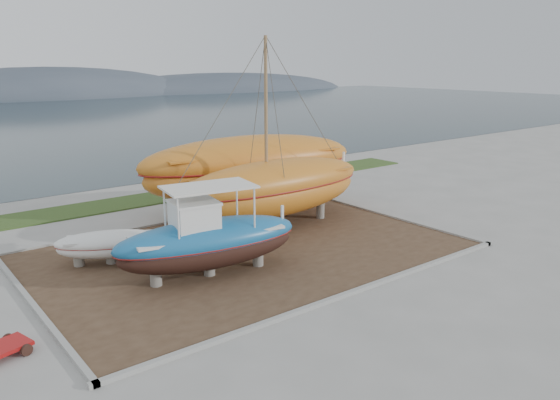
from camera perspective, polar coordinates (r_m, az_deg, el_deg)
ground at (r=21.45m, az=2.92°, el=-8.21°), size 140.00×140.00×0.00m
dirt_patch at (r=24.39m, az=-3.27°, el=-5.31°), size 18.00×12.00×0.06m
curb_frame at (r=24.37m, az=-3.27°, el=-5.21°), size 18.60×12.60×0.15m
grass_strip at (r=34.09m, az=-14.40°, el=-0.02°), size 44.00×3.00×0.08m
blue_caique at (r=21.19m, az=-7.52°, el=-3.28°), size 7.68×3.45×3.57m
white_dinghy at (r=23.68m, az=-17.28°, el=-4.78°), size 4.71×3.33×1.33m
orange_sailboat at (r=26.44m, az=-0.53°, el=6.69°), size 10.60×3.16×9.29m
orange_bare_hull at (r=30.13m, az=-3.08°, el=2.63°), size 13.02×5.77×4.12m
red_trailer at (r=18.01m, az=-27.13°, el=-13.92°), size 2.50×1.70×0.32m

